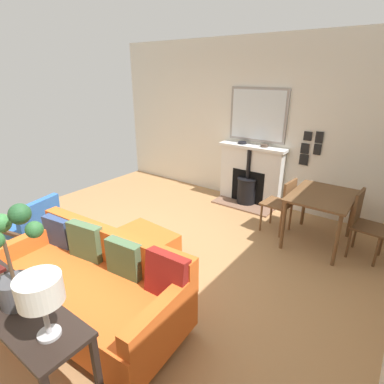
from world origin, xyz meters
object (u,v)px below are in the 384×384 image
object	(u,v)px
fireplace	(250,178)
mantel_bowl_near	(242,143)
ottoman	(145,245)
dining_chair_by_back_wall	(363,220)
table_lamp_far_end	(40,292)
dining_chair_near_fireplace	(283,201)
console_table	(3,301)
armchair_accent	(32,223)
potted_plant	(7,258)
sofa	(91,285)
dining_table	(322,202)
mantel_bowl_far	(264,145)

from	to	relation	value
fireplace	mantel_bowl_near	size ratio (longest dim) A/B	8.03
fireplace	ottoman	size ratio (longest dim) A/B	1.54
fireplace	dining_chair_by_back_wall	distance (m)	2.08
table_lamp_far_end	dining_chair_near_fireplace	world-z (taller)	table_lamp_far_end
console_table	armchair_accent	bearing A→B (deg)	-122.29
potted_plant	armchair_accent	bearing A→B (deg)	-118.31
mantel_bowl_near	console_table	distance (m)	4.28
sofa	mantel_bowl_near	bearing A→B (deg)	-175.52
fireplace	dining_chair_by_back_wall	world-z (taller)	fireplace
console_table	dining_table	xyz separation A→B (m)	(-3.47, 1.36, -0.05)
sofa	potted_plant	bearing A→B (deg)	17.10
table_lamp_far_end	console_table	bearing A→B (deg)	-90.00
armchair_accent	dining_chair_near_fireplace	world-z (taller)	dining_chair_near_fireplace
console_table	dining_chair_by_back_wall	size ratio (longest dim) A/B	2.01
sofa	potted_plant	size ratio (longest dim) A/B	2.85
mantel_bowl_near	fireplace	bearing A→B (deg)	81.85
fireplace	dining_table	size ratio (longest dim) A/B	1.24
ottoman	dining_table	size ratio (longest dim) A/B	0.80
sofa	dining_chair_by_back_wall	distance (m)	3.33
ottoman	console_table	bearing A→B (deg)	8.18
armchair_accent	dining_chair_near_fireplace	size ratio (longest dim) A/B	0.93
dining_table	dining_chair_near_fireplace	xyz separation A→B (m)	(0.01, -0.53, -0.13)
ottoman	potted_plant	bearing A→B (deg)	15.38
fireplace	mantel_bowl_far	world-z (taller)	mantel_bowl_far
armchair_accent	console_table	distance (m)	1.87
table_lamp_far_end	mantel_bowl_far	bearing A→B (deg)	-173.07
fireplace	dining_chair_by_back_wall	size ratio (longest dim) A/B	1.39
mantel_bowl_far	console_table	xyz separation A→B (m)	(4.25, -0.15, -0.41)
sofa	dining_chair_near_fireplace	distance (m)	2.86
dining_table	mantel_bowl_near	bearing A→B (deg)	-115.47
mantel_bowl_far	mantel_bowl_near	bearing A→B (deg)	-90.00
mantel_bowl_near	dining_table	world-z (taller)	mantel_bowl_near
fireplace	mantel_bowl_near	distance (m)	0.66
fireplace	ottoman	world-z (taller)	fireplace
table_lamp_far_end	mantel_bowl_near	bearing A→B (deg)	-167.52
mantel_bowl_far	dining_chair_by_back_wall	size ratio (longest dim) A/B	0.15
console_table	dining_chair_by_back_wall	distance (m)	3.96
sofa	ottoman	distance (m)	1.00
sofa	ottoman	world-z (taller)	sofa
mantel_bowl_far	table_lamp_far_end	world-z (taller)	table_lamp_far_end
dining_chair_near_fireplace	table_lamp_far_end	bearing A→B (deg)	-2.83
dining_chair_near_fireplace	ottoman	bearing A→B (deg)	-31.41
potted_plant	dining_chair_by_back_wall	world-z (taller)	potted_plant
table_lamp_far_end	dining_chair_by_back_wall	size ratio (longest dim) A/B	0.48
mantel_bowl_near	dining_chair_by_back_wall	size ratio (longest dim) A/B	0.17
potted_plant	dining_table	bearing A→B (deg)	161.52
armchair_accent	table_lamp_far_end	xyz separation A→B (m)	(0.99, 2.24, 0.66)
mantel_bowl_far	armchair_accent	world-z (taller)	mantel_bowl_far
ottoman	dining_table	world-z (taller)	dining_table
mantel_bowl_far	ottoman	world-z (taller)	mantel_bowl_far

